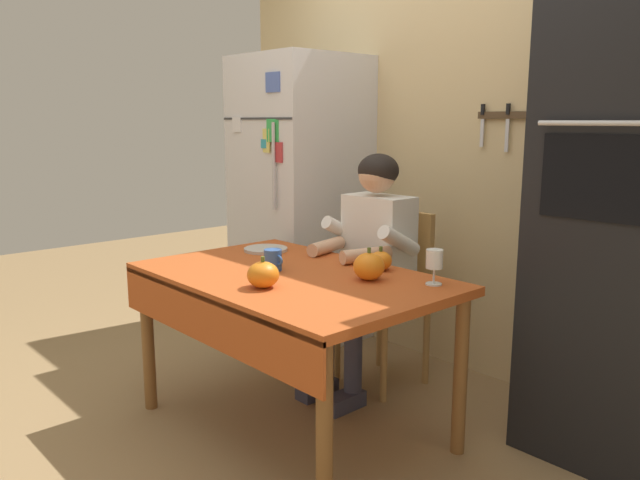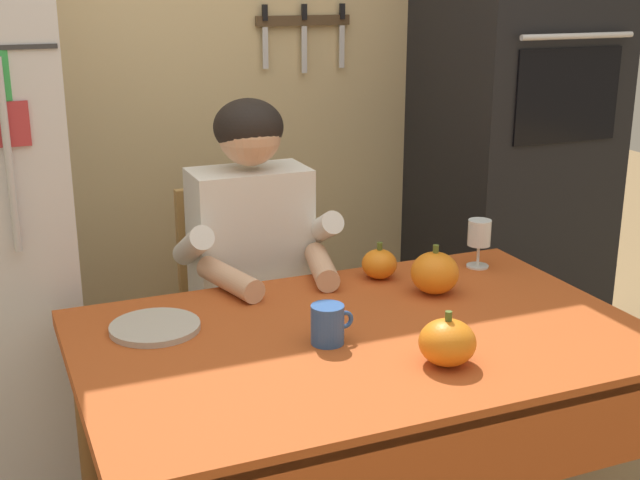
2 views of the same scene
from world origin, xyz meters
TOP-DOWN VIEW (x-y plane):
  - back_wall_assembly at (0.05, 1.35)m, footprint 3.70×0.13m
  - wall_oven at (1.05, 1.00)m, footprint 0.60×0.64m
  - dining_table at (0.00, 0.08)m, footprint 1.40×0.90m
  - chair_behind_person at (-0.08, 0.87)m, footprint 0.40×0.40m
  - seated_person at (-0.08, 0.68)m, footprint 0.47×0.55m
  - coffee_mug at (-0.10, 0.08)m, footprint 0.11×0.08m
  - wine_glass at (0.54, 0.42)m, footprint 0.07×0.07m
  - pumpkin_large at (0.22, 0.44)m, footprint 0.10×0.10m
  - pumpkin_medium at (0.10, -0.13)m, footprint 0.13×0.13m
  - pumpkin_small at (0.30, 0.27)m, footprint 0.13×0.13m
  - serving_tray at (-0.47, 0.31)m, footprint 0.23×0.23m

SIDE VIEW (x-z plane):
  - chair_behind_person at x=-0.08m, z-range 0.05..0.98m
  - dining_table at x=0.00m, z-range 0.29..1.03m
  - seated_person at x=-0.08m, z-range 0.11..1.36m
  - serving_tray at x=-0.47m, z-range 0.74..0.76m
  - pumpkin_large at x=0.22m, z-range 0.73..0.84m
  - coffee_mug at x=-0.10m, z-range 0.74..0.84m
  - pumpkin_medium at x=0.10m, z-range 0.73..0.86m
  - pumpkin_small at x=0.30m, z-range 0.73..0.87m
  - wine_glass at x=0.54m, z-range 0.77..0.92m
  - wall_oven at x=1.05m, z-range 0.00..2.10m
  - back_wall_assembly at x=0.05m, z-range 0.00..2.60m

